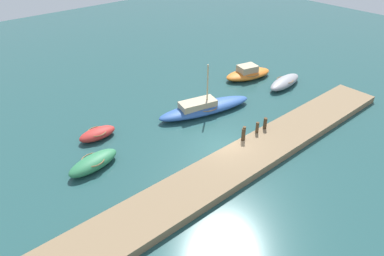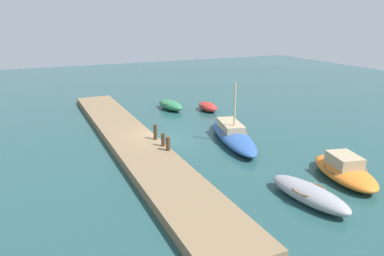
{
  "view_description": "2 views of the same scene",
  "coord_description": "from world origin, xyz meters",
  "views": [
    {
      "loc": [
        -14.24,
        -13.18,
        13.69
      ],
      "look_at": [
        -0.99,
        2.24,
        0.74
      ],
      "focal_mm": 32.56,
      "sensor_mm": 36.0,
      "label": 1
    },
    {
      "loc": [
        22.14,
        -7.97,
        8.09
      ],
      "look_at": [
        -0.32,
        2.26,
        0.53
      ],
      "focal_mm": 34.57,
      "sensor_mm": 36.0,
      "label": 2
    }
  ],
  "objects": [
    {
      "name": "mooring_post_mid_west",
      "position": [
        0.91,
        -0.83,
        1.02
      ],
      "size": [
        0.21,
        0.21,
        1.01
      ],
      "primitive_type": "cylinder",
      "color": "#47331E",
      "rests_on": "dock_platform"
    },
    {
      "name": "motorboat_orange",
      "position": [
        9.5,
        6.38,
        0.48
      ],
      "size": [
        4.99,
        3.05,
        1.28
      ],
      "rotation": [
        0.0,
        0.0,
        -0.23
      ],
      "color": "orange",
      "rests_on": "ground_plane"
    },
    {
      "name": "rowboat_green",
      "position": [
        -7.85,
        3.58,
        0.42
      ],
      "size": [
        3.58,
        1.88,
        0.82
      ],
      "rotation": [
        0.0,
        0.0,
        0.16
      ],
      "color": "#2D7A4C",
      "rests_on": "ground_plane"
    },
    {
      "name": "dinghy_red",
      "position": [
        -6.09,
        6.41,
        0.37
      ],
      "size": [
        2.64,
        1.34,
        0.72
      ],
      "rotation": [
        0.0,
        0.0,
        -0.02
      ],
      "color": "#B72D28",
      "rests_on": "ground_plane"
    },
    {
      "name": "mooring_post_mid_east",
      "position": [
        2.27,
        -0.83,
        0.91
      ],
      "size": [
        0.22,
        0.22,
        0.8
      ],
      "primitive_type": "cylinder",
      "color": "#47331E",
      "rests_on": "dock_platform"
    },
    {
      "name": "sailboat_blue",
      "position": [
        1.96,
        4.21,
        0.48
      ],
      "size": [
        8.02,
        3.68,
        3.98
      ],
      "rotation": [
        0.0,
        0.0,
        -0.24
      ],
      "color": "#2D569E",
      "rests_on": "ground_plane"
    },
    {
      "name": "rowboat_grey",
      "position": [
        10.67,
        3.04,
        0.41
      ],
      "size": [
        4.46,
        1.95,
        0.81
      ],
      "rotation": [
        0.0,
        0.0,
        0.13
      ],
      "color": "#939399",
      "rests_on": "ground_plane"
    },
    {
      "name": "ground_plane",
      "position": [
        0.0,
        0.0,
        0.0
      ],
      "size": [
        84.0,
        84.0,
        0.0
      ],
      "primitive_type": "plane",
      "color": "#234C4C"
    },
    {
      "name": "dock_platform",
      "position": [
        0.0,
        -2.12,
        0.26
      ],
      "size": [
        27.57,
        3.08,
        0.51
      ],
      "primitive_type": "cube",
      "color": "#846B4C",
      "rests_on": "ground_plane"
    },
    {
      "name": "mooring_post_west",
      "position": [
        0.82,
        -0.83,
        0.96
      ],
      "size": [
        0.21,
        0.21,
        0.9
      ],
      "primitive_type": "cylinder",
      "color": "#47331E",
      "rests_on": "dock_platform"
    },
    {
      "name": "mooring_post_east",
      "position": [
        3.11,
        -0.83,
        0.92
      ],
      "size": [
        0.25,
        0.25,
        0.82
      ],
      "primitive_type": "cylinder",
      "color": "#47331E",
      "rests_on": "dock_platform"
    }
  ]
}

